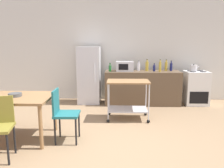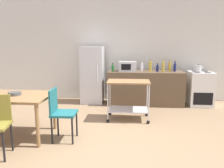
{
  "view_description": "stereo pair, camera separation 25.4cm",
  "coord_description": "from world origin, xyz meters",
  "px_view_note": "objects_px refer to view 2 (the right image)",
  "views": [
    {
      "loc": [
        0.26,
        -3.38,
        1.63
      ],
      "look_at": [
        0.12,
        1.2,
        0.8
      ],
      "focal_mm": 35.75,
      "sensor_mm": 36.0,
      "label": 1
    },
    {
      "loc": [
        0.51,
        -3.36,
        1.63
      ],
      "look_at": [
        0.12,
        1.2,
        0.8
      ],
      "focal_mm": 35.75,
      "sensor_mm": 36.0,
      "label": 2
    }
  ],
  "objects_px": {
    "chair_teal": "(60,111)",
    "bottle_soy_sauce": "(175,67)",
    "bottle_sesame_oil": "(142,67)",
    "bottle_hot_sauce": "(150,66)",
    "bottle_olive_oil": "(113,68)",
    "kettle": "(198,68)",
    "fruit_bowl": "(15,94)",
    "dining_table": "(7,100)",
    "bottle_sparkling_water": "(157,68)",
    "bottle_soda": "(163,67)",
    "microwave": "(128,66)",
    "bottle_vinegar": "(170,66)",
    "kitchen_cart": "(128,94)",
    "stove_oven": "(200,89)",
    "refrigerator": "(93,75)"
  },
  "relations": [
    {
      "from": "chair_teal",
      "to": "bottle_hot_sauce",
      "type": "xyz_separation_m",
      "value": [
        1.69,
        2.49,
        0.52
      ]
    },
    {
      "from": "bottle_soda",
      "to": "dining_table",
      "type": "bearing_deg",
      "value": -142.78
    },
    {
      "from": "dining_table",
      "to": "kitchen_cart",
      "type": "xyz_separation_m",
      "value": [
        2.09,
        1.08,
        -0.1
      ]
    },
    {
      "from": "bottle_hot_sauce",
      "to": "bottle_sparkling_water",
      "type": "bearing_deg",
      "value": -12.4
    },
    {
      "from": "bottle_sparkling_water",
      "to": "bottle_soda",
      "type": "relative_size",
      "value": 0.66
    },
    {
      "from": "dining_table",
      "to": "kitchen_cart",
      "type": "bearing_deg",
      "value": 27.29
    },
    {
      "from": "bottle_soda",
      "to": "bottle_soy_sauce",
      "type": "xyz_separation_m",
      "value": [
        0.33,
        0.16,
        -0.02
      ]
    },
    {
      "from": "kitchen_cart",
      "to": "bottle_soy_sauce",
      "type": "xyz_separation_m",
      "value": [
        1.21,
        1.35,
        0.44
      ]
    },
    {
      "from": "bottle_sparkling_water",
      "to": "bottle_soy_sauce",
      "type": "distance_m",
      "value": 0.47
    },
    {
      "from": "kettle",
      "to": "bottle_soda",
      "type": "bearing_deg",
      "value": -179.2
    },
    {
      "from": "dining_table",
      "to": "kitchen_cart",
      "type": "distance_m",
      "value": 2.36
    },
    {
      "from": "bottle_olive_oil",
      "to": "bottle_sesame_oil",
      "type": "bearing_deg",
      "value": 11.37
    },
    {
      "from": "kitchen_cart",
      "to": "kettle",
      "type": "distance_m",
      "value": 2.18
    },
    {
      "from": "kitchen_cart",
      "to": "bottle_sparkling_water",
      "type": "distance_m",
      "value": 1.54
    },
    {
      "from": "bottle_vinegar",
      "to": "bottle_soy_sauce",
      "type": "relative_size",
      "value": 1.11
    },
    {
      "from": "chair_teal",
      "to": "stove_oven",
      "type": "xyz_separation_m",
      "value": [
        3.02,
        2.45,
        -0.07
      ]
    },
    {
      "from": "fruit_bowl",
      "to": "dining_table",
      "type": "bearing_deg",
      "value": -176.8
    },
    {
      "from": "bottle_olive_oil",
      "to": "dining_table",
      "type": "bearing_deg",
      "value": -126.18
    },
    {
      "from": "fruit_bowl",
      "to": "kitchen_cart",
      "type": "bearing_deg",
      "value": 28.72
    },
    {
      "from": "kitchen_cart",
      "to": "bottle_sesame_oil",
      "type": "xyz_separation_m",
      "value": [
        0.34,
        1.35,
        0.44
      ]
    },
    {
      "from": "refrigerator",
      "to": "bottle_hot_sauce",
      "type": "xyz_separation_m",
      "value": [
        1.57,
        -0.05,
        0.26
      ]
    },
    {
      "from": "dining_table",
      "to": "bottle_soda",
      "type": "bearing_deg",
      "value": 37.22
    },
    {
      "from": "stove_oven",
      "to": "bottle_soda",
      "type": "bearing_deg",
      "value": -173.68
    },
    {
      "from": "refrigerator",
      "to": "bottle_soda",
      "type": "bearing_deg",
      "value": -5.78
    },
    {
      "from": "bottle_sesame_oil",
      "to": "bottle_sparkling_water",
      "type": "xyz_separation_m",
      "value": [
        0.41,
        -0.06,
        -0.03
      ]
    },
    {
      "from": "stove_oven",
      "to": "bottle_vinegar",
      "type": "bearing_deg",
      "value": 175.7
    },
    {
      "from": "chair_teal",
      "to": "microwave",
      "type": "distance_m",
      "value": 2.73
    },
    {
      "from": "microwave",
      "to": "bottle_sesame_oil",
      "type": "xyz_separation_m",
      "value": [
        0.38,
        0.06,
        -0.02
      ]
    },
    {
      "from": "dining_table",
      "to": "kitchen_cart",
      "type": "height_order",
      "value": "kitchen_cart"
    },
    {
      "from": "bottle_hot_sauce",
      "to": "bottle_vinegar",
      "type": "distance_m",
      "value": 0.52
    },
    {
      "from": "bottle_soda",
      "to": "bottle_vinegar",
      "type": "bearing_deg",
      "value": 41.26
    },
    {
      "from": "bottle_sesame_oil",
      "to": "bottle_hot_sauce",
      "type": "bearing_deg",
      "value": -4.65
    },
    {
      "from": "bottle_soy_sauce",
      "to": "bottle_sesame_oil",
      "type": "bearing_deg",
      "value": 179.99
    },
    {
      "from": "bottle_hot_sauce",
      "to": "bottle_vinegar",
      "type": "bearing_deg",
      "value": 2.81
    },
    {
      "from": "bottle_sesame_oil",
      "to": "fruit_bowl",
      "type": "height_order",
      "value": "bottle_sesame_oil"
    },
    {
      "from": "chair_teal",
      "to": "kettle",
      "type": "distance_m",
      "value": 3.76
    },
    {
      "from": "dining_table",
      "to": "bottle_sparkling_water",
      "type": "bearing_deg",
      "value": 39.79
    },
    {
      "from": "refrigerator",
      "to": "bottle_soy_sauce",
      "type": "bearing_deg",
      "value": -0.73
    },
    {
      "from": "stove_oven",
      "to": "kitchen_cart",
      "type": "xyz_separation_m",
      "value": [
        -1.89,
        -1.29,
        0.12
      ]
    },
    {
      "from": "chair_teal",
      "to": "bottle_hot_sauce",
      "type": "bearing_deg",
      "value": -36.08
    },
    {
      "from": "microwave",
      "to": "bottle_soy_sauce",
      "type": "distance_m",
      "value": 1.25
    },
    {
      "from": "refrigerator",
      "to": "fruit_bowl",
      "type": "relative_size",
      "value": 6.98
    },
    {
      "from": "bottle_soy_sauce",
      "to": "fruit_bowl",
      "type": "height_order",
      "value": "bottle_soy_sauce"
    },
    {
      "from": "chair_teal",
      "to": "stove_oven",
      "type": "distance_m",
      "value": 3.89
    },
    {
      "from": "microwave",
      "to": "bottle_soy_sauce",
      "type": "xyz_separation_m",
      "value": [
        1.25,
        0.06,
        -0.02
      ]
    },
    {
      "from": "bottle_olive_oil",
      "to": "kettle",
      "type": "distance_m",
      "value": 2.2
    },
    {
      "from": "chair_teal",
      "to": "bottle_soy_sauce",
      "type": "relative_size",
      "value": 3.17
    },
    {
      "from": "bottle_hot_sauce",
      "to": "dining_table",
      "type": "bearing_deg",
      "value": -137.78
    },
    {
      "from": "bottle_olive_oil",
      "to": "kettle",
      "type": "bearing_deg",
      "value": 0.11
    },
    {
      "from": "chair_teal",
      "to": "bottle_soda",
      "type": "relative_size",
      "value": 2.71
    }
  ]
}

